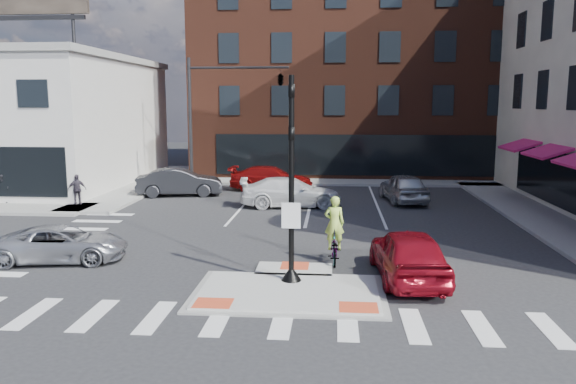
# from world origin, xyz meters

# --- Properties ---
(ground) EXTENTS (120.00, 120.00, 0.00)m
(ground) POSITION_xyz_m (0.00, 0.00, 0.00)
(ground) COLOR #28282B
(ground) RESTS_ON ground
(refuge_island) EXTENTS (5.40, 4.65, 0.13)m
(refuge_island) POSITION_xyz_m (0.00, -0.26, 0.05)
(refuge_island) COLOR gray
(refuge_island) RESTS_ON ground
(sidewalk_nw) EXTENTS (23.50, 20.50, 0.15)m
(sidewalk_nw) POSITION_xyz_m (-16.76, 15.29, 0.08)
(sidewalk_nw) COLOR gray
(sidewalk_nw) RESTS_ON ground
(sidewalk_e) EXTENTS (3.00, 24.00, 0.15)m
(sidewalk_e) POSITION_xyz_m (10.80, 10.00, 0.07)
(sidewalk_e) COLOR gray
(sidewalk_e) RESTS_ON ground
(sidewalk_n) EXTENTS (26.00, 3.00, 0.15)m
(sidewalk_n) POSITION_xyz_m (3.00, 22.00, 0.07)
(sidewalk_n) COLOR gray
(sidewalk_n) RESTS_ON ground
(building_n) EXTENTS (24.40, 18.40, 15.50)m
(building_n) POSITION_xyz_m (3.00, 31.99, 7.80)
(building_n) COLOR #4D2418
(building_n) RESTS_ON ground
(building_far_left) EXTENTS (10.00, 12.00, 10.00)m
(building_far_left) POSITION_xyz_m (-4.00, 52.00, 5.00)
(building_far_left) COLOR slate
(building_far_left) RESTS_ON ground
(building_far_right) EXTENTS (12.00, 12.00, 12.00)m
(building_far_right) POSITION_xyz_m (9.00, 54.00, 6.00)
(building_far_right) COLOR brown
(building_far_right) RESTS_ON ground
(signal_pole) EXTENTS (0.60, 0.60, 5.98)m
(signal_pole) POSITION_xyz_m (0.00, 0.40, 2.36)
(signal_pole) COLOR black
(signal_pole) RESTS_ON refuge_island
(mast_arm_signal) EXTENTS (6.10, 2.24, 8.00)m
(mast_arm_signal) POSITION_xyz_m (-3.47, 18.00, 6.21)
(mast_arm_signal) COLOR black
(mast_arm_signal) RESTS_ON ground
(silver_suv) EXTENTS (4.61, 2.66, 1.21)m
(silver_suv) POSITION_xyz_m (-7.97, 2.21, 0.60)
(silver_suv) COLOR #ADAEB4
(silver_suv) RESTS_ON ground
(red_sedan) EXTENTS (2.22, 4.80, 1.59)m
(red_sedan) POSITION_xyz_m (3.50, 1.14, 0.80)
(red_sedan) COLOR maroon
(red_sedan) RESTS_ON ground
(white_pickup) EXTENTS (5.43, 2.73, 1.51)m
(white_pickup) POSITION_xyz_m (-1.00, 13.00, 0.76)
(white_pickup) COLOR white
(white_pickup) RESTS_ON ground
(bg_car_dark) EXTENTS (5.12, 2.66, 1.61)m
(bg_car_dark) POSITION_xyz_m (-7.69, 15.94, 0.80)
(bg_car_dark) COLOR #242529
(bg_car_dark) RESTS_ON ground
(bg_car_silver) EXTENTS (2.54, 4.85, 1.57)m
(bg_car_silver) POSITION_xyz_m (5.00, 14.95, 0.79)
(bg_car_silver) COLOR #B1B5B9
(bg_car_silver) RESTS_ON ground
(bg_car_red) EXTENTS (5.16, 2.21, 1.48)m
(bg_car_red) POSITION_xyz_m (-2.62, 18.40, 0.74)
(bg_car_red) COLOR maroon
(bg_car_red) RESTS_ON ground
(cyclist) EXTENTS (0.68, 1.83, 2.28)m
(cyclist) POSITION_xyz_m (1.26, 2.80, 0.77)
(cyclist) COLOR #3F3F44
(cyclist) RESTS_ON ground
(pedestrian_a) EXTENTS (0.89, 0.78, 1.53)m
(pedestrian_a) POSITION_xyz_m (-15.99, 12.00, 0.92)
(pedestrian_a) COLOR black
(pedestrian_a) RESTS_ON sidewalk_nw
(pedestrian_b) EXTENTS (0.97, 0.79, 1.55)m
(pedestrian_b) POSITION_xyz_m (-12.00, 12.00, 0.92)
(pedestrian_b) COLOR #332D38
(pedestrian_b) RESTS_ON sidewalk_nw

